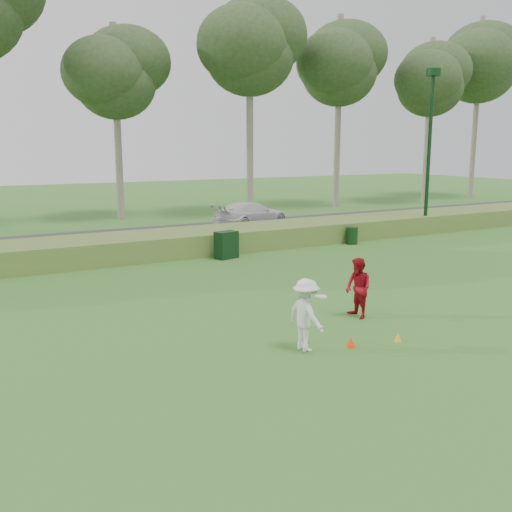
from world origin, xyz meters
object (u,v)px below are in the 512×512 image
car_right (251,214)px  player_white (306,315)px  cone_yellow (398,337)px  trash_bin (352,236)px  utility_cabinet (226,245)px  player_red (358,288)px  cone_orange (351,342)px  lamp_post (431,122)px

car_right → player_white: bearing=140.3°
cone_yellow → trash_bin: trash_bin is taller
player_white → utility_cabinet: bearing=-22.3°
player_red → trash_bin: 11.55m
utility_cabinet → trash_bin: utility_cabinet is taller
utility_cabinet → car_right: car_right is taller
cone_orange → player_white: bearing=159.6°
player_white → trash_bin: (9.70, 10.43, -0.42)m
cone_orange → car_right: 19.44m
cone_yellow → player_red: bearing=78.8°
car_right → player_red: bearing=146.1°
utility_cabinet → cone_orange: bearing=-115.7°
trash_bin → player_white: bearing=-132.9°
player_white → trash_bin: size_ratio=2.06×
player_red → utility_cabinet: bearing=179.9°
cone_orange → cone_yellow: cone_orange is taller
cone_yellow → player_white: bearing=165.3°
player_white → cone_yellow: (2.19, -0.58, -0.71)m
player_white → car_right: player_white is taller
player_red → trash_bin: size_ratio=2.03×
utility_cabinet → trash_bin: bearing=-12.4°
lamp_post → player_red: bearing=-141.8°
cone_orange → utility_cabinet: (2.18, 10.60, 0.42)m
player_red → player_white: bearing=-58.7°
trash_bin → car_right: bearing=100.5°
lamp_post → car_right: (-6.76, 6.38, -4.87)m
cone_yellow → utility_cabinet: bearing=84.9°
lamp_post → player_white: (-15.13, -11.23, -4.78)m
player_white → cone_orange: 1.25m
player_red → utility_cabinet: 8.90m
player_red → trash_bin: player_red is taller
cone_yellow → trash_bin: 13.32m
lamp_post → player_white: 19.44m
cone_orange → cone_yellow: bearing=-9.9°
player_white → player_red: bearing=-67.4°
utility_cabinet → cone_yellow: bearing=-109.2°
cone_orange → car_right: (7.39, 17.97, 0.60)m
cone_orange → utility_cabinet: bearing=78.4°
player_white → utility_cabinet: player_white is taller
player_red → lamp_post: bearing=131.8°
lamp_post → trash_bin: lamp_post is taller
utility_cabinet → trash_bin: (6.54, 0.19, -0.15)m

